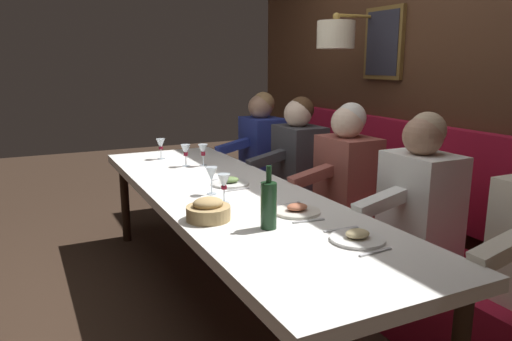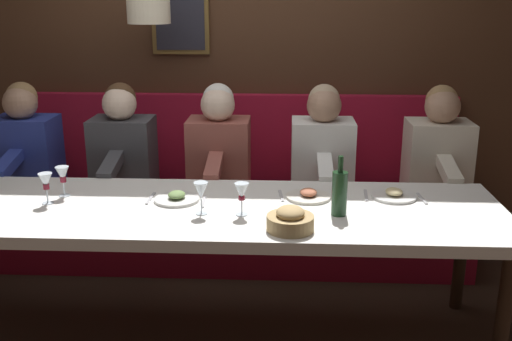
# 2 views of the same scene
# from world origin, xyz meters

# --- Properties ---
(ground_plane) EXTENTS (12.00, 12.00, 0.00)m
(ground_plane) POSITION_xyz_m (0.00, 0.00, 0.00)
(ground_plane) COLOR #332319
(dining_table) EXTENTS (0.90, 3.07, 0.74)m
(dining_table) POSITION_xyz_m (0.00, 0.00, 0.68)
(dining_table) COLOR white
(dining_table) RESTS_ON ground_plane
(banquette_bench) EXTENTS (0.52, 3.27, 0.45)m
(banquette_bench) POSITION_xyz_m (0.89, 0.00, 0.23)
(banquette_bench) COLOR maroon
(banquette_bench) RESTS_ON ground_plane
(back_wall_panel) EXTENTS (0.59, 4.47, 2.90)m
(back_wall_panel) POSITION_xyz_m (1.46, 0.01, 1.36)
(back_wall_panel) COLOR #422819
(back_wall_panel) RESTS_ON ground_plane
(diner_nearest) EXTENTS (0.60, 0.40, 0.79)m
(diner_nearest) POSITION_xyz_m (0.88, -1.39, 0.82)
(diner_nearest) COLOR beige
(diner_nearest) RESTS_ON banquette_bench
(diner_near) EXTENTS (0.60, 0.40, 0.79)m
(diner_near) POSITION_xyz_m (0.88, -0.65, 0.82)
(diner_near) COLOR white
(diner_near) RESTS_ON banquette_bench
(diner_middle) EXTENTS (0.60, 0.40, 0.79)m
(diner_middle) POSITION_xyz_m (0.88, 0.02, 0.82)
(diner_middle) COLOR #934C42
(diner_middle) RESTS_ON banquette_bench
(diner_far) EXTENTS (0.60, 0.40, 0.79)m
(diner_far) POSITION_xyz_m (0.88, 0.66, 0.82)
(diner_far) COLOR #3D3D42
(diner_far) RESTS_ON banquette_bench
(diner_farthest) EXTENTS (0.60, 0.40, 0.79)m
(diner_farthest) POSITION_xyz_m (0.88, 1.31, 0.82)
(diner_farthest) COLOR #283893
(diner_farthest) RESTS_ON banquette_bench
(place_setting_0) EXTENTS (0.24, 0.31, 0.05)m
(place_setting_0) POSITION_xyz_m (0.08, 0.16, 0.75)
(place_setting_0) COLOR silver
(place_setting_0) RESTS_ON dining_table
(place_setting_1) EXTENTS (0.24, 0.32, 0.05)m
(place_setting_1) POSITION_xyz_m (0.18, -1.00, 0.75)
(place_setting_1) COLOR white
(place_setting_1) RESTS_ON dining_table
(place_setting_2) EXTENTS (0.24, 0.32, 0.05)m
(place_setting_2) POSITION_xyz_m (0.15, -0.54, 0.75)
(place_setting_2) COLOR silver
(place_setting_2) RESTS_ON dining_table
(wine_glass_0) EXTENTS (0.07, 0.07, 0.16)m
(wine_glass_0) POSITION_xyz_m (-0.11, -0.00, 0.86)
(wine_glass_0) COLOR silver
(wine_glass_0) RESTS_ON dining_table
(wine_glass_1) EXTENTS (0.07, 0.07, 0.16)m
(wine_glass_1) POSITION_xyz_m (-0.12, -0.20, 0.86)
(wine_glass_1) COLOR silver
(wine_glass_1) RESTS_ON dining_table
(wine_glass_3) EXTENTS (0.07, 0.07, 0.16)m
(wine_glass_3) POSITION_xyz_m (-0.00, 0.82, 0.86)
(wine_glass_3) COLOR silver
(wine_glass_3) RESTS_ON dining_table
(wine_glass_4) EXTENTS (0.07, 0.07, 0.16)m
(wine_glass_4) POSITION_xyz_m (0.12, 0.78, 0.86)
(wine_glass_4) COLOR silver
(wine_glass_4) RESTS_ON dining_table
(wine_bottle) EXTENTS (0.08, 0.08, 0.30)m
(wine_bottle) POSITION_xyz_m (-0.09, -0.68, 0.86)
(wine_bottle) COLOR #19381E
(wine_bottle) RESTS_ON dining_table
(bread_bowl) EXTENTS (0.22, 0.22, 0.12)m
(bread_bowl) POSITION_xyz_m (-0.30, -0.44, 0.79)
(bread_bowl) COLOR tan
(bread_bowl) RESTS_ON dining_table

